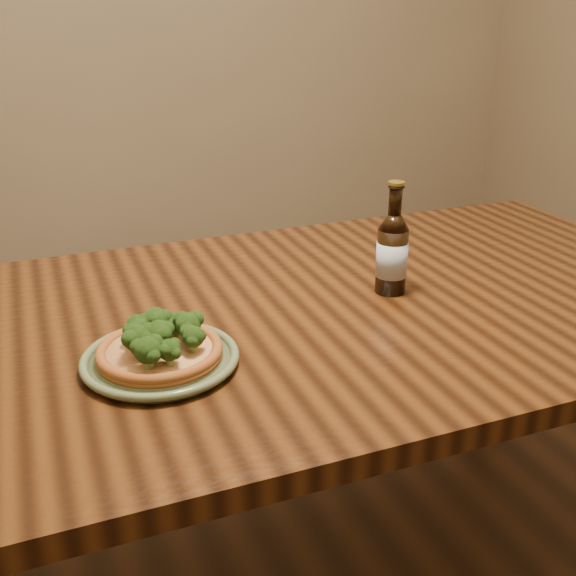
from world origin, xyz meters
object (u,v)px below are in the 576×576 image
object	(u,v)px
pizza	(160,346)
plate	(160,359)
beer_bottle	(392,252)
table	(330,343)

from	to	relation	value
pizza	plate	bearing A→B (deg)	108.50
beer_bottle	plate	bearing A→B (deg)	-141.69
plate	beer_bottle	distance (m)	0.50
table	pizza	xyz separation A→B (m)	(-0.36, -0.13, 0.13)
beer_bottle	pizza	bearing A→B (deg)	-141.61
table	pizza	bearing A→B (deg)	-160.43
table	pizza	world-z (taller)	pizza
pizza	beer_bottle	distance (m)	0.50
plate	beer_bottle	size ratio (longest dim) A/B	1.12
plate	beer_bottle	xyz separation A→B (m)	(0.48, 0.12, 0.07)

